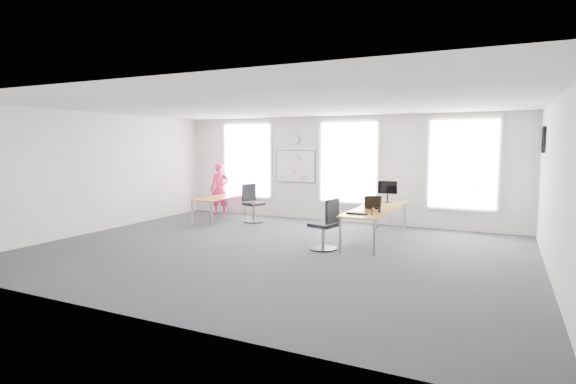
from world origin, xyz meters
The scene contains 24 objects.
floor centered at (0.00, 0.00, 0.00)m, with size 10.00×10.00×0.00m, color #29292E.
ceiling centered at (0.00, 0.00, 3.00)m, with size 10.00×10.00×0.00m, color silver.
wall_back centered at (0.00, 4.00, 1.50)m, with size 10.00×10.00×0.00m, color silver.
wall_front centered at (0.00, -4.00, 1.50)m, with size 10.00×10.00×0.00m, color silver.
wall_left centered at (-5.00, 0.00, 1.50)m, with size 10.00×10.00×0.00m, color silver.
wall_right centered at (5.00, 0.00, 1.50)m, with size 10.00×10.00×0.00m, color silver.
window_left centered at (-3.00, 3.97, 1.70)m, with size 1.60×0.06×2.20m, color silver.
window_mid centered at (0.30, 3.97, 1.70)m, with size 1.60×0.06×2.20m, color silver.
window_right centered at (3.30, 3.97, 1.70)m, with size 1.60×0.06×2.20m, color silver.
desk_right centered at (1.64, 1.94, 0.71)m, with size 0.83×3.11×0.76m.
desk_left centered at (-3.15, 2.65, 0.63)m, with size 0.76×1.89×0.69m.
chair_right centered at (0.94, 0.53, 0.47)m, with size 0.58×0.58×1.08m.
chair_left centered at (-2.18, 2.84, 0.47)m, with size 0.64×0.64×1.08m.
person centered at (-3.72, 3.47, 0.81)m, with size 0.59×0.39×1.62m, color #DB245B.
whiteboard centered at (-1.35, 3.97, 1.55)m, with size 1.20×0.03×0.90m, color white.
wall_clock centered at (-1.35, 3.97, 2.35)m, with size 0.30×0.30×0.04m, color gray.
tv centered at (4.95, 3.00, 2.30)m, with size 0.06×0.90×0.55m, color black.
keyboard centered at (1.53, 0.81, 0.77)m, with size 0.45×0.16×0.02m, color black.
mouse centered at (1.85, 0.81, 0.78)m, with size 0.07×0.11×0.04m, color black.
lens_cap centered at (1.77, 1.03, 0.76)m, with size 0.07×0.07×0.01m, color black.
headphones centered at (1.82, 1.21, 0.81)m, with size 0.20×0.11×0.12m.
laptop_sleeve centered at (1.64, 1.62, 0.91)m, with size 0.38×0.23×0.30m.
paper_stack centered at (1.51, 2.05, 0.81)m, with size 0.31×0.23×0.11m, color beige.
monitor centered at (1.65, 2.98, 1.08)m, with size 0.48×0.20×0.54m.
Camera 1 is at (4.24, -8.13, 2.20)m, focal length 28.00 mm.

